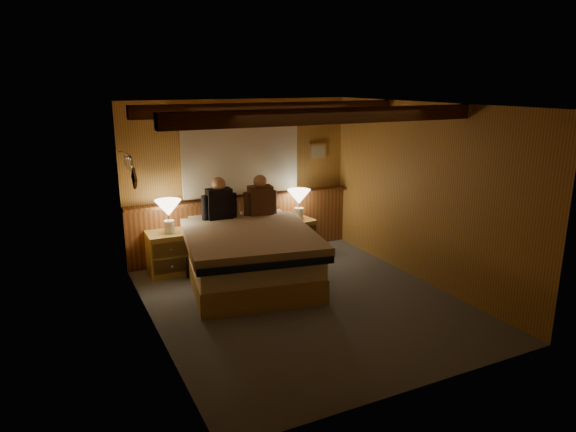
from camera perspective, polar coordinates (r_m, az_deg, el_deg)
floor at (r=6.48m, az=1.69°, el=-9.45°), size 4.20×4.20×0.00m
ceiling at (r=5.91m, az=1.87°, el=12.27°), size 4.20×4.20×0.00m
wall_back at (r=7.96m, az=-5.31°, el=4.17°), size 3.60×0.00×3.60m
wall_left at (r=5.50m, az=-15.04°, el=-1.10°), size 0.00×4.20×4.20m
wall_right at (r=7.08m, az=14.77°, el=2.41°), size 0.00×4.20×4.20m
wall_front at (r=4.42m, az=14.63°, el=-5.02°), size 3.60×0.00×3.60m
wainscot at (r=8.06m, az=-5.03°, el=-0.90°), size 3.60×0.23×0.94m
curtain_window at (r=7.84m, az=-5.18°, el=6.39°), size 2.18×0.09×1.11m
ceiling_beams at (r=6.05m, az=1.18°, el=11.48°), size 3.60×1.65×0.16m
coat_rail at (r=6.95m, az=-17.25°, el=5.93°), size 0.05×0.55×0.24m
framed_print at (r=8.45m, az=3.34°, el=7.23°), size 0.30×0.04×0.25m
bed at (r=6.98m, az=-4.36°, el=-4.32°), size 1.97×2.38×0.73m
nightstand_left at (r=7.49m, az=-13.24°, el=-4.00°), size 0.55×0.50×0.59m
nightstand_right at (r=8.20m, az=1.03°, el=-2.18°), size 0.54×0.50×0.53m
lamp_left at (r=7.29m, az=-13.15°, el=0.65°), size 0.36×0.36×0.47m
lamp_right at (r=8.07m, az=1.22°, el=1.95°), size 0.36×0.36×0.47m
person_left at (r=7.44m, az=-7.66°, el=1.58°), size 0.52×0.22×0.64m
person_right at (r=7.61m, az=-3.09°, el=1.97°), size 0.51×0.23×0.63m
duffel_bag at (r=7.28m, az=-9.01°, el=-5.51°), size 0.54×0.39×0.35m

